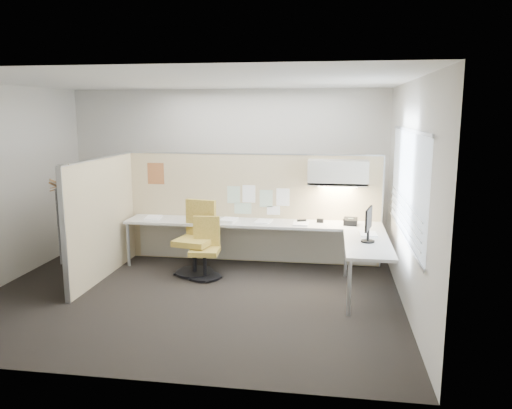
% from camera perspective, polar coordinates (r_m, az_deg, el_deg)
% --- Properties ---
extents(floor, '(5.50, 4.50, 0.01)m').
position_cam_1_polar(floor, '(6.92, -7.11, -10.02)').
color(floor, black).
rests_on(floor, ground).
extents(ceiling, '(5.50, 4.50, 0.01)m').
position_cam_1_polar(ceiling, '(6.50, -7.68, 13.87)').
color(ceiling, white).
rests_on(ceiling, wall_back).
extents(wall_back, '(5.50, 0.02, 2.80)m').
position_cam_1_polar(wall_back, '(8.73, -3.34, 3.84)').
color(wall_back, beige).
rests_on(wall_back, ground).
extents(wall_front, '(5.50, 0.02, 2.80)m').
position_cam_1_polar(wall_front, '(4.49, -15.27, -2.97)').
color(wall_front, beige).
rests_on(wall_front, ground).
extents(wall_right, '(0.02, 4.50, 2.80)m').
position_cam_1_polar(wall_right, '(6.39, 17.08, 0.90)').
color(wall_right, beige).
rests_on(wall_right, ground).
extents(window_pane, '(0.01, 2.80, 1.30)m').
position_cam_1_polar(window_pane, '(6.36, 16.93, 2.24)').
color(window_pane, '#A7B6C2').
rests_on(window_pane, wall_right).
extents(partition_back, '(4.10, 0.06, 1.75)m').
position_cam_1_polar(partition_back, '(8.08, -0.43, -0.46)').
color(partition_back, tan).
rests_on(partition_back, floor).
extents(partition_left, '(0.06, 2.20, 1.75)m').
position_cam_1_polar(partition_left, '(7.65, -17.12, -1.56)').
color(partition_left, tan).
rests_on(partition_left, floor).
extents(desk, '(4.00, 2.07, 0.73)m').
position_cam_1_polar(desk, '(7.63, 1.84, -3.23)').
color(desk, beige).
rests_on(desk, floor).
extents(overhead_bin, '(0.90, 0.36, 0.38)m').
position_cam_1_polar(overhead_bin, '(7.68, 9.34, 3.61)').
color(overhead_bin, beige).
rests_on(overhead_bin, partition_back).
extents(task_light_strip, '(0.60, 0.06, 0.02)m').
position_cam_1_polar(task_light_strip, '(7.70, 9.29, 2.06)').
color(task_light_strip, '#FFEABF').
rests_on(task_light_strip, overhead_bin).
extents(pinned_papers, '(1.01, 0.00, 0.47)m').
position_cam_1_polar(pinned_papers, '(8.01, 0.10, 0.59)').
color(pinned_papers, '#8CBF8C').
rests_on(pinned_papers, partition_back).
extents(poster, '(0.28, 0.00, 0.35)m').
position_cam_1_polar(poster, '(8.36, -11.38, 3.49)').
color(poster, orange).
rests_on(poster, partition_back).
extents(chair_left, '(0.60, 0.62, 1.09)m').
position_cam_1_polar(chair_left, '(7.60, -6.82, -4.09)').
color(chair_left, black).
rests_on(chair_left, floor).
extents(chair_right, '(0.47, 0.47, 0.88)m').
position_cam_1_polar(chair_right, '(7.41, -5.81, -5.21)').
color(chair_right, black).
rests_on(chair_right, floor).
extents(monitor, '(0.18, 0.43, 0.45)m').
position_cam_1_polar(monitor, '(6.68, 12.74, -2.03)').
color(monitor, black).
rests_on(monitor, desk).
extents(phone, '(0.23, 0.21, 0.12)m').
position_cam_1_polar(phone, '(7.69, 10.71, -1.93)').
color(phone, black).
rests_on(phone, desk).
extents(stapler, '(0.14, 0.09, 0.05)m').
position_cam_1_polar(stapler, '(7.74, 5.24, -1.90)').
color(stapler, black).
rests_on(stapler, desk).
extents(tape_dispenser, '(0.11, 0.08, 0.06)m').
position_cam_1_polar(tape_dispenser, '(7.78, 7.34, -1.85)').
color(tape_dispenser, black).
rests_on(tape_dispenser, desk).
extents(coat_hook, '(0.18, 0.42, 1.28)m').
position_cam_1_polar(coat_hook, '(6.74, -21.61, 1.33)').
color(coat_hook, silver).
rests_on(coat_hook, partition_left).
extents(paper_stack_0, '(0.27, 0.33, 0.03)m').
position_cam_1_polar(paper_stack_0, '(8.20, -11.62, -1.46)').
color(paper_stack_0, white).
rests_on(paper_stack_0, desk).
extents(paper_stack_1, '(0.24, 0.31, 0.02)m').
position_cam_1_polar(paper_stack_1, '(7.95, -5.85, -1.68)').
color(paper_stack_1, white).
rests_on(paper_stack_1, desk).
extents(paper_stack_2, '(0.26, 0.33, 0.05)m').
position_cam_1_polar(paper_stack_2, '(7.78, -3.15, -1.82)').
color(paper_stack_2, white).
rests_on(paper_stack_2, desk).
extents(paper_stack_3, '(0.27, 0.33, 0.02)m').
position_cam_1_polar(paper_stack_3, '(7.76, 0.84, -1.95)').
color(paper_stack_3, white).
rests_on(paper_stack_3, desk).
extents(paper_stack_4, '(0.23, 0.30, 0.02)m').
position_cam_1_polar(paper_stack_4, '(7.64, 5.14, -2.18)').
color(paper_stack_4, white).
rests_on(paper_stack_4, desk).
extents(paper_stack_5, '(0.24, 0.31, 0.02)m').
position_cam_1_polar(paper_stack_5, '(7.13, 12.69, -3.31)').
color(paper_stack_5, white).
rests_on(paper_stack_5, desk).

